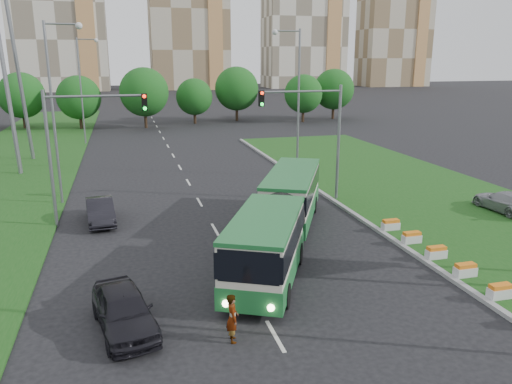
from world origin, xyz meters
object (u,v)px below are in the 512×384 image
object	(u,v)px
car_left_near	(124,310)
car_left_far	(100,211)
traffic_mast_left	(78,136)
shopping_trolley	(274,304)
pedestrian	(232,318)
car_median	(505,201)
traffic_mast_median	(317,125)
articulated_bus	(275,215)

from	to	relation	value
car_left_near	car_left_far	size ratio (longest dim) A/B	1.05
traffic_mast_left	shopping_trolley	world-z (taller)	traffic_mast_left
traffic_mast_left	pedestrian	bearing A→B (deg)	-68.64
car_left_near	car_median	bearing A→B (deg)	8.45
traffic_mast_left	car_left_near	size ratio (longest dim) A/B	1.72
car_left_far	car_median	size ratio (longest dim) A/B	0.97
traffic_mast_median	car_left_far	distance (m)	15.02
car_left_far	pedestrian	bearing A→B (deg)	-77.20
pedestrian	articulated_bus	bearing A→B (deg)	-22.99
traffic_mast_left	car_left_near	world-z (taller)	traffic_mast_left
car_left_far	traffic_mast_median	bearing A→B (deg)	-1.72
articulated_bus	car_median	xyz separation A→B (m)	(15.97, 1.67, -0.87)
car_left_far	car_left_near	bearing A→B (deg)	-89.94
shopping_trolley	traffic_mast_median	bearing A→B (deg)	85.86
traffic_mast_left	car_left_near	distance (m)	14.07
traffic_mast_median	car_median	world-z (taller)	traffic_mast_median
traffic_mast_left	car_median	bearing A→B (deg)	-10.20
traffic_mast_left	traffic_mast_median	bearing A→B (deg)	3.77
articulated_bus	car_left_near	xyz separation A→B (m)	(-7.84, -6.79, -0.89)
pedestrian	shopping_trolley	bearing A→B (deg)	-46.16
car_left_far	shopping_trolley	world-z (taller)	car_left_far
traffic_mast_median	car_left_far	bearing A→B (deg)	-176.31
car_median	shopping_trolley	distance (m)	19.96
articulated_bus	car_left_near	bearing A→B (deg)	-112.89
articulated_bus	pedestrian	size ratio (longest dim) A/B	9.34
traffic_mast_median	traffic_mast_left	size ratio (longest dim) A/B	1.00
car_left_near	shopping_trolley	bearing A→B (deg)	-11.00
traffic_mast_left	articulated_bus	size ratio (longest dim) A/B	0.48
pedestrian	traffic_mast_left	bearing A→B (deg)	24.34
car_left_near	shopping_trolley	xyz separation A→B (m)	(5.74, 0.01, -0.53)
car_left_far	pedestrian	size ratio (longest dim) A/B	2.49
car_left_near	shopping_trolley	size ratio (longest dim) A/B	8.84
articulated_bus	shopping_trolley	size ratio (longest dim) A/B	31.77
traffic_mast_median	pedestrian	xyz separation A→B (m)	(-9.33, -15.91, -4.46)
car_left_far	shopping_trolley	size ratio (longest dim) A/B	8.45
car_left_near	car_median	size ratio (longest dim) A/B	1.02
pedestrian	car_left_near	bearing A→B (deg)	67.06
traffic_mast_left	car_median	distance (m)	26.78
car_left_near	shopping_trolley	world-z (taller)	car_left_near
traffic_mast_median	car_left_near	distance (m)	19.73
traffic_mast_median	car_left_far	size ratio (longest dim) A/B	1.80
car_left_near	shopping_trolley	distance (m)	5.76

